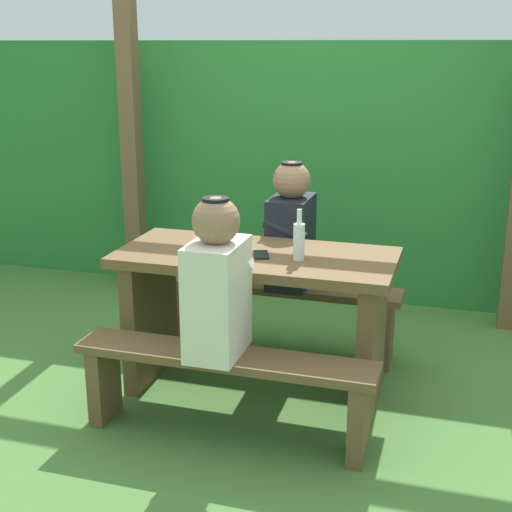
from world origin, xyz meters
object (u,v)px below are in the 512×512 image
(bench_far, at_px, (281,303))
(person_black_coat, at_px, (291,230))
(person_white_shirt, at_px, (217,283))
(bottle_left, at_px, (299,240))
(bench_near, at_px, (224,377))
(drinking_glass, at_px, (215,234))
(picnic_table, at_px, (256,298))
(cell_phone, at_px, (261,255))

(bench_far, xyz_separation_m, person_black_coat, (0.06, -0.00, 0.45))
(person_white_shirt, xyz_separation_m, bottle_left, (0.26, 0.44, 0.10))
(bench_near, xyz_separation_m, person_black_coat, (0.06, 1.00, 0.45))
(drinking_glass, bearing_deg, bench_near, -67.36)
(bench_far, height_order, person_black_coat, person_black_coat)
(picnic_table, xyz_separation_m, bottle_left, (0.23, -0.06, 0.34))
(bench_near, bearing_deg, person_black_coat, 86.83)
(bench_far, relative_size, person_black_coat, 1.95)
(bottle_left, bearing_deg, bench_far, 112.69)
(picnic_table, bearing_deg, bench_far, 90.00)
(bench_far, bearing_deg, person_black_coat, -3.42)
(picnic_table, bearing_deg, bottle_left, -13.34)
(person_white_shirt, bearing_deg, bench_near, -6.74)
(person_black_coat, height_order, bottle_left, person_black_coat)
(bench_near, relative_size, bottle_left, 5.55)
(bench_near, distance_m, person_white_shirt, 0.45)
(person_white_shirt, height_order, bottle_left, person_white_shirt)
(drinking_glass, bearing_deg, picnic_table, -24.48)
(cell_phone, bearing_deg, bottle_left, -23.83)
(bottle_left, bearing_deg, drinking_glass, 160.61)
(drinking_glass, bearing_deg, bottle_left, -19.39)
(person_white_shirt, distance_m, bottle_left, 0.53)
(bench_near, xyz_separation_m, bottle_left, (0.23, 0.45, 0.55))
(bench_near, height_order, cell_phone, cell_phone)
(drinking_glass, height_order, cell_phone, drinking_glass)
(picnic_table, relative_size, bench_near, 1.00)
(picnic_table, height_order, drinking_glass, drinking_glass)
(bench_near, height_order, person_white_shirt, person_white_shirt)
(drinking_glass, bearing_deg, person_black_coat, 50.53)
(bottle_left, bearing_deg, picnic_table, 166.66)
(person_black_coat, bearing_deg, drinking_glass, -129.47)
(cell_phone, bearing_deg, drinking_glass, 131.69)
(picnic_table, distance_m, bottle_left, 0.42)
(drinking_glass, height_order, bottle_left, bottle_left)
(bottle_left, xyz_separation_m, cell_phone, (-0.19, 0.01, -0.09))
(bench_near, xyz_separation_m, drinking_glass, (-0.26, 0.62, 0.50))
(bench_near, xyz_separation_m, bench_far, (0.00, 1.01, 0.00))
(bench_far, xyz_separation_m, person_white_shirt, (-0.03, -1.00, 0.45))
(picnic_table, xyz_separation_m, cell_phone, (0.04, -0.04, 0.25))
(bench_near, bearing_deg, person_white_shirt, 173.26)
(person_black_coat, relative_size, bottle_left, 2.85)
(bench_near, bearing_deg, cell_phone, 85.02)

